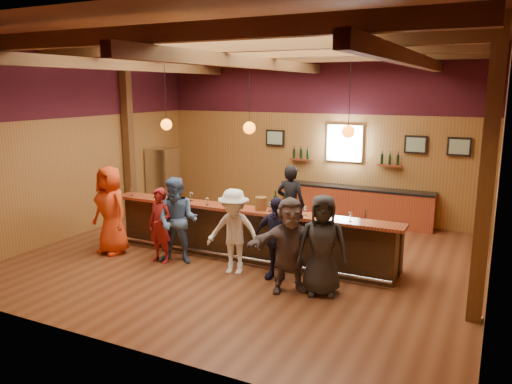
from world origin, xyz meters
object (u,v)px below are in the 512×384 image
Objects in this scene: customer_denim at (178,221)px; customer_orange at (111,210)px; customer_redvest at (160,225)px; ice_bucket at (261,204)px; bar_counter at (254,232)px; customer_white at (234,232)px; customer_dark at (322,245)px; bartender at (291,205)px; customer_navy at (276,238)px; back_bar_cabinet at (355,205)px; stainless_fridge at (163,180)px; customer_brown at (290,245)px; bottle_a at (275,202)px.

customer_orange is at bearing 169.07° from customer_denim.
customer_redvest is 5.93× the size of ice_bucket.
bar_counter is 3.84× the size of customer_white.
customer_orange is 4.73m from customer_dark.
customer_navy is at bearing 105.08° from bartender.
customer_orange is 3.91m from bartender.
customer_white is 0.94× the size of customer_dark.
bar_counter is 4.06× the size of customer_navy.
bar_counter is 1.57× the size of back_bar_cabinet.
stainless_fridge is 1.08× the size of customer_brown.
customer_orange reaches higher than customer_dark.
customer_white is at bearing 154.44° from customer_dark.
bartender reaches higher than customer_navy.
customer_navy is at bearing -33.87° from stainless_fridge.
customer_denim is at bearing 156.84° from customer_dark.
customer_navy is 6.02× the size of ice_bucket.
customer_redvest is 0.93× the size of customer_white.
customer_orange is (-2.82, -1.13, 0.42)m from bar_counter.
bartender is 4.81× the size of bottle_a.
customer_brown is 6.49× the size of ice_bucket.
customer_dark reaches higher than back_bar_cabinet.
back_bar_cabinet is 6.19m from customer_orange.
customer_navy is at bearing 143.97° from customer_dark.
bartender reaches higher than bar_counter.
customer_brown is at bearing -24.90° from customer_white.
customer_dark reaches higher than bottle_a.
customer_orange is 1.04× the size of bartender.
customer_brown reaches higher than customer_redvest.
customer_white is 4.36× the size of bottle_a.
customer_white is 0.91× the size of bartender.
customer_denim reaches higher than customer_redvest.
stainless_fridge reaches higher than bar_counter.
customer_navy is 1.03m from customer_dark.
customer_dark is (0.73, -4.80, 0.39)m from back_bar_cabinet.
customer_redvest is 2.47m from customer_navy.
customer_white is 0.85m from ice_bucket.
back_bar_cabinet is at bearing 59.73° from customer_orange.
ice_bucket is at bearing -44.94° from bar_counter.
bartender is at bearing 111.55° from customer_navy.
bottle_a is (0.24, 0.15, 0.02)m from ice_bucket.
customer_denim reaches higher than bar_counter.
customer_brown reaches higher than customer_white.
customer_dark reaches higher than customer_navy.
bartender is at bearing 56.38° from customer_redvest.
bottle_a reaches higher than bar_counter.
customer_orange is 1.23× the size of customer_redvest.
bartender is (0.36, 1.15, 0.38)m from bar_counter.
ice_bucket is at bearing 101.94° from customer_brown.
back_bar_cabinet is 5.44m from customer_redvest.
customer_dark is 2.85m from bartender.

